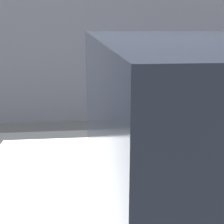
% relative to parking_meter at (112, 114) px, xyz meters
% --- Properties ---
extents(sidewalk, '(24.00, 2.80, 0.13)m').
position_rel_parking_meter_xyz_m(sidewalk, '(-0.35, 1.16, -1.06)').
color(sidewalk, '#ADAAA3').
rests_on(sidewalk, ground_plane).
extents(parking_meter, '(0.21, 0.14, 1.41)m').
position_rel_parking_meter_xyz_m(parking_meter, '(0.00, 0.00, 0.00)').
color(parking_meter, slate).
rests_on(parking_meter, sidewalk).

